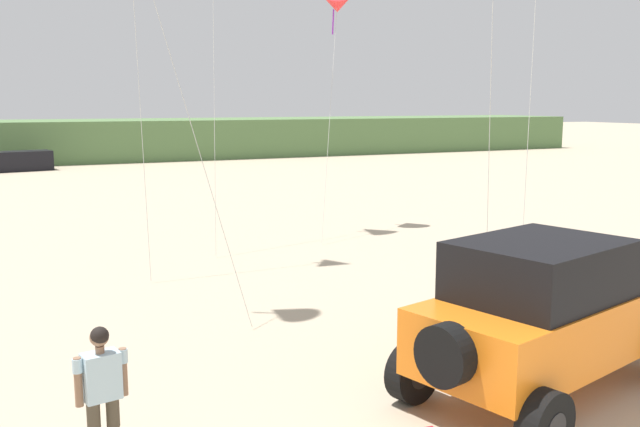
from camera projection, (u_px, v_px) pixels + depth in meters
The scene contains 5 objects.
dune_ridge at pixel (28, 141), 48.64m from camera, with size 90.00×8.76×2.86m, color #567A47.
jeep at pixel (549, 312), 9.78m from camera, with size 5.02×3.44×2.26m.
person_watching at pixel (102, 389), 7.79m from camera, with size 0.61×0.37×1.67m.
distant_sedan at pixel (15, 161), 42.02m from camera, with size 4.20×1.70×1.20m, color black.
kite_green_box at pixel (337, 2), 22.80m from camera, with size 2.90×4.03×8.18m.
Camera 1 is at (-4.79, -3.23, 4.12)m, focal length 38.90 mm.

